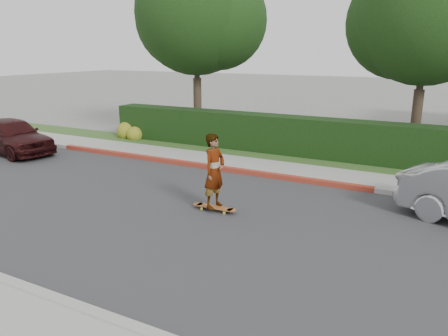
# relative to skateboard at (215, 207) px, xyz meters

# --- Properties ---
(ground) EXTENTS (120.00, 120.00, 0.00)m
(ground) POSITION_rel_skateboard_xyz_m (2.26, -0.69, -0.10)
(ground) COLOR slate
(ground) RESTS_ON ground
(road) EXTENTS (60.00, 8.00, 0.01)m
(road) POSITION_rel_skateboard_xyz_m (2.26, -0.69, -0.10)
(road) COLOR #2D2D30
(road) RESTS_ON ground
(curb_far) EXTENTS (60.00, 0.20, 0.15)m
(curb_far) POSITION_rel_skateboard_xyz_m (2.26, 3.41, -0.03)
(curb_far) COLOR #9E9E99
(curb_far) RESTS_ON ground
(curb_red_section) EXTENTS (12.00, 0.21, 0.15)m
(curb_red_section) POSITION_rel_skateboard_xyz_m (-2.74, 3.41, -0.03)
(curb_red_section) COLOR maroon
(curb_red_section) RESTS_ON ground
(sidewalk_far) EXTENTS (60.00, 1.60, 0.12)m
(sidewalk_far) POSITION_rel_skateboard_xyz_m (2.26, 4.31, -0.04)
(sidewalk_far) COLOR gray
(sidewalk_far) RESTS_ON ground
(planting_strip) EXTENTS (60.00, 1.60, 0.10)m
(planting_strip) POSITION_rel_skateboard_xyz_m (2.26, 5.91, -0.05)
(planting_strip) COLOR #2D4C1E
(planting_strip) RESTS_ON ground
(hedge) EXTENTS (15.00, 1.00, 1.50)m
(hedge) POSITION_rel_skateboard_xyz_m (-0.74, 6.51, 0.65)
(hedge) COLOR black
(hedge) RESTS_ON ground
(flowering_shrub) EXTENTS (1.40, 1.00, 0.90)m
(flowering_shrub) POSITION_rel_skateboard_xyz_m (-7.74, 6.05, 0.23)
(flowering_shrub) COLOR #2D4C19
(flowering_shrub) RESTS_ON ground
(tree_left) EXTENTS (5.99, 5.21, 8.00)m
(tree_left) POSITION_rel_skateboard_xyz_m (-5.25, 8.00, 5.16)
(tree_left) COLOR #33261C
(tree_left) RESTS_ON ground
(tree_center) EXTENTS (5.66, 4.84, 7.44)m
(tree_center) POSITION_rel_skateboard_xyz_m (3.75, 8.50, 4.80)
(tree_center) COLOR #33261C
(tree_center) RESTS_ON ground
(skateboard) EXTENTS (1.19, 0.25, 0.11)m
(skateboard) POSITION_rel_skateboard_xyz_m (0.00, 0.00, 0.00)
(skateboard) COLOR gold
(skateboard) RESTS_ON ground
(skateboarder) EXTENTS (0.53, 0.73, 1.85)m
(skateboarder) POSITION_rel_skateboard_xyz_m (0.00, 0.00, 0.94)
(skateboarder) COLOR white
(skateboarder) RESTS_ON skateboard
(car_maroon) EXTENTS (4.32, 2.35, 1.39)m
(car_maroon) POSITION_rel_skateboard_xyz_m (-10.01, 1.87, 0.59)
(car_maroon) COLOR #341011
(car_maroon) RESTS_ON ground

